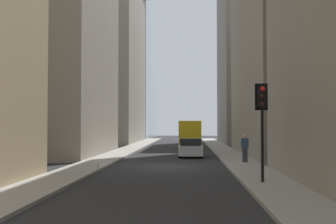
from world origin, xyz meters
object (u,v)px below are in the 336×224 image
Objects in this scene: delivery_truck at (190,134)px; sedan_silver at (191,148)px; traffic_light_foreground at (262,109)px; pedestrian at (245,147)px; discarded_bottle at (98,165)px.

delivery_truck is 1.50× the size of sedan_silver.
traffic_light_foreground reaches higher than pedestrian.
sedan_silver is at bearing 180.00° from delivery_truck.
traffic_light_foreground is 14.78× the size of discarded_bottle.
sedan_silver is 10.68m from discarded_bottle.
delivery_truck reaches higher than pedestrian.
delivery_truck is at bearing 10.52° from pedestrian.
sedan_silver is at bearing 29.37° from pedestrian.
delivery_truck is 23.93× the size of discarded_bottle.
traffic_light_foreground is 9.79m from discarded_bottle.
traffic_light_foreground reaches higher than discarded_bottle.
pedestrian is (8.64, -0.50, -1.99)m from traffic_light_foreground.
traffic_light_foreground reaches higher than sedan_silver.
discarded_bottle is at bearing 151.82° from sedan_silver.
discarded_bottle is at bearing 56.91° from traffic_light_foreground.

